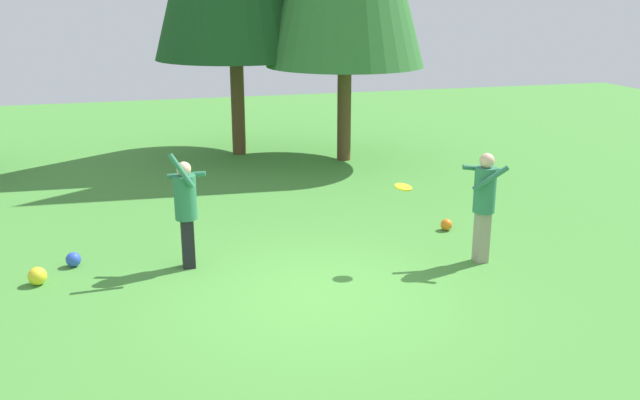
# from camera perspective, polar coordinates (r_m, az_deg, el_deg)

# --- Properties ---
(ground_plane) EXTENTS (40.00, 40.00, 0.00)m
(ground_plane) POSITION_cam_1_polar(r_m,az_deg,el_deg) (9.87, -0.25, -7.83)
(ground_plane) COLOR #478C38
(person_thrower) EXTENTS (0.59, 0.59, 1.86)m
(person_thrower) POSITION_cam_1_polar(r_m,az_deg,el_deg) (10.70, -11.02, -0.42)
(person_thrower) COLOR black
(person_thrower) RESTS_ON ground_plane
(person_catcher) EXTENTS (0.65, 0.56, 1.76)m
(person_catcher) POSITION_cam_1_polar(r_m,az_deg,el_deg) (11.02, 13.40, 0.16)
(person_catcher) COLOR gray
(person_catcher) RESTS_ON ground_plane
(frisbee) EXTENTS (0.38, 0.38, 0.07)m
(frisbee) POSITION_cam_1_polar(r_m,az_deg,el_deg) (10.58, 6.89, 1.07)
(frisbee) COLOR yellow
(ball_orange) EXTENTS (0.21, 0.21, 0.21)m
(ball_orange) POSITION_cam_1_polar(r_m,az_deg,el_deg) (12.65, 10.39, -2.01)
(ball_orange) COLOR orange
(ball_orange) RESTS_ON ground_plane
(ball_blue) EXTENTS (0.23, 0.23, 0.23)m
(ball_blue) POSITION_cam_1_polar(r_m,az_deg,el_deg) (11.47, -19.68, -4.64)
(ball_blue) COLOR blue
(ball_blue) RESTS_ON ground_plane
(ball_yellow) EXTENTS (0.27, 0.27, 0.27)m
(ball_yellow) POSITION_cam_1_polar(r_m,az_deg,el_deg) (10.96, -22.29, -5.83)
(ball_yellow) COLOR yellow
(ball_yellow) RESTS_ON ground_plane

